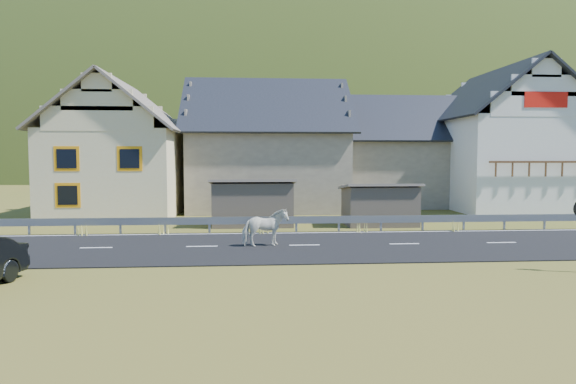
{
  "coord_description": "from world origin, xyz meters",
  "views": [
    {
      "loc": [
        -2.11,
        -19.84,
        3.53
      ],
      "look_at": [
        -0.52,
        1.76,
        2.02
      ],
      "focal_mm": 32.0,
      "sensor_mm": 36.0,
      "label": 1
    }
  ],
  "objects": [
    {
      "name": "shed_right",
      "position": [
        4.5,
        6.0,
        1.0
      ],
      "size": [
        3.8,
        2.9,
        2.2
      ],
      "primitive_type": "cube",
      "color": "brown",
      "rests_on": "ground"
    },
    {
      "name": "horse",
      "position": [
        -1.56,
        -0.12,
        0.77
      ],
      "size": [
        1.18,
        1.87,
        1.46
      ],
      "primitive_type": "imported",
      "rotation": [
        0.0,
        0.0,
        1.81
      ],
      "color": "silver",
      "rests_on": "road"
    },
    {
      "name": "road",
      "position": [
        0.0,
        0.0,
        0.02
      ],
      "size": [
        60.0,
        7.0,
        0.04
      ],
      "primitive_type": "cube",
      "color": "black",
      "rests_on": "ground"
    },
    {
      "name": "house_stone_b",
      "position": [
        9.0,
        17.0,
        4.24
      ],
      "size": [
        9.8,
        8.8,
        8.1
      ],
      "color": "gray",
      "rests_on": "ground"
    },
    {
      "name": "shed_left",
      "position": [
        -2.0,
        6.5,
        1.1
      ],
      "size": [
        4.3,
        3.3,
        2.4
      ],
      "primitive_type": "cube",
      "color": "brown",
      "rests_on": "ground"
    },
    {
      "name": "conifer_patch",
      "position": [
        -55.0,
        110.0,
        6.0
      ],
      "size": [
        76.0,
        50.0,
        28.0
      ],
      "primitive_type": "ellipsoid",
      "color": "black",
      "rests_on": "ground"
    },
    {
      "name": "lane_markings",
      "position": [
        0.0,
        0.0,
        0.04
      ],
      "size": [
        60.0,
        6.6,
        0.01
      ],
      "primitive_type": "cube",
      "color": "silver",
      "rests_on": "road"
    },
    {
      "name": "ground",
      "position": [
        0.0,
        0.0,
        0.0
      ],
      "size": [
        160.0,
        160.0,
        0.0
      ],
      "primitive_type": "plane",
      "color": "#454E18",
      "rests_on": "ground"
    },
    {
      "name": "house_white",
      "position": [
        15.0,
        14.0,
        5.06
      ],
      "size": [
        8.8,
        10.8,
        9.7
      ],
      "color": "silver",
      "rests_on": "ground"
    },
    {
      "name": "guardrail",
      "position": [
        -0.0,
        3.68,
        0.56
      ],
      "size": [
        28.1,
        0.09,
        0.75
      ],
      "color": "#93969B",
      "rests_on": "ground"
    },
    {
      "name": "house_cream",
      "position": [
        -10.0,
        12.0,
        4.36
      ],
      "size": [
        7.8,
        9.8,
        8.3
      ],
      "color": "beige",
      "rests_on": "ground"
    },
    {
      "name": "mountain",
      "position": [
        5.0,
        180.0,
        -20.0
      ],
      "size": [
        440.0,
        280.0,
        260.0
      ],
      "primitive_type": "ellipsoid",
      "color": "#263410",
      "rests_on": "ground"
    },
    {
      "name": "house_stone_a",
      "position": [
        -1.0,
        15.0,
        4.63
      ],
      "size": [
        10.8,
        9.8,
        8.9
      ],
      "color": "gray",
      "rests_on": "ground"
    }
  ]
}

